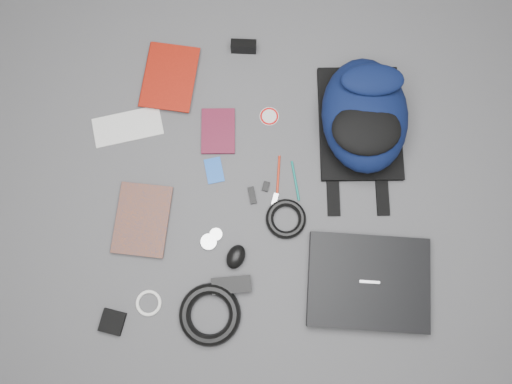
# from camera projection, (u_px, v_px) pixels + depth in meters

# --- Properties ---
(ground) EXTENTS (4.00, 4.00, 0.00)m
(ground) POSITION_uv_depth(u_px,v_px,m) (256.00, 193.00, 1.74)
(ground) COLOR #4F4F51
(ground) RESTS_ON ground
(backpack) EXTENTS (0.35, 0.48, 0.19)m
(backpack) POSITION_uv_depth(u_px,v_px,m) (365.00, 115.00, 1.70)
(backpack) COLOR black
(backpack) RESTS_ON ground
(laptop) EXTENTS (0.40, 0.31, 0.04)m
(laptop) POSITION_uv_depth(u_px,v_px,m) (368.00, 282.00, 1.66)
(laptop) COLOR black
(laptop) RESTS_ON ground
(textbook_red) EXTENTS (0.21, 0.27, 0.03)m
(textbook_red) POSITION_uv_depth(u_px,v_px,m) (144.00, 74.00, 1.82)
(textbook_red) COLOR maroon
(textbook_red) RESTS_ON ground
(comic_book) EXTENTS (0.19, 0.26, 0.02)m
(comic_book) POSITION_uv_depth(u_px,v_px,m) (116.00, 217.00, 1.72)
(comic_book) COLOR #B54E0C
(comic_book) RESTS_ON ground
(envelope) EXTENTS (0.27, 0.18, 0.00)m
(envelope) POSITION_uv_depth(u_px,v_px,m) (128.00, 126.00, 1.79)
(envelope) COLOR silver
(envelope) RESTS_ON ground
(dvd_case) EXTENTS (0.13, 0.18, 0.01)m
(dvd_case) POSITION_uv_depth(u_px,v_px,m) (218.00, 131.00, 1.78)
(dvd_case) COLOR #460D1D
(dvd_case) RESTS_ON ground
(compact_camera) EXTENTS (0.09, 0.04, 0.05)m
(compact_camera) POSITION_uv_depth(u_px,v_px,m) (244.00, 46.00, 1.83)
(compact_camera) COLOR black
(compact_camera) RESTS_ON ground
(sticker_disc) EXTENTS (0.09, 0.09, 0.00)m
(sticker_disc) POSITION_uv_depth(u_px,v_px,m) (269.00, 116.00, 1.80)
(sticker_disc) COLOR silver
(sticker_disc) RESTS_ON ground
(pen_teal) EXTENTS (0.04, 0.14, 0.01)m
(pen_teal) POSITION_uv_depth(u_px,v_px,m) (295.00, 181.00, 1.75)
(pen_teal) COLOR #0B675C
(pen_teal) RESTS_ON ground
(pen_red) EXTENTS (0.01, 0.14, 0.01)m
(pen_red) POSITION_uv_depth(u_px,v_px,m) (278.00, 176.00, 1.75)
(pen_red) COLOR #B6240E
(pen_red) RESTS_ON ground
(id_badge) EXTENTS (0.08, 0.10, 0.00)m
(id_badge) POSITION_uv_depth(u_px,v_px,m) (214.00, 170.00, 1.76)
(id_badge) COLOR #1850B6
(id_badge) RESTS_ON ground
(usb_black) EXTENTS (0.04, 0.06, 0.01)m
(usb_black) POSITION_uv_depth(u_px,v_px,m) (252.00, 195.00, 1.74)
(usb_black) COLOR black
(usb_black) RESTS_ON ground
(usb_silver) EXTENTS (0.02, 0.04, 0.01)m
(usb_silver) POSITION_uv_depth(u_px,v_px,m) (275.00, 199.00, 1.74)
(usb_silver) COLOR silver
(usb_silver) RESTS_ON ground
(key_fob) EXTENTS (0.03, 0.04, 0.01)m
(key_fob) POSITION_uv_depth(u_px,v_px,m) (266.00, 186.00, 1.74)
(key_fob) COLOR black
(key_fob) RESTS_ON ground
(mouse) EXTENTS (0.09, 0.10, 0.04)m
(mouse) POSITION_uv_depth(u_px,v_px,m) (236.00, 257.00, 1.68)
(mouse) COLOR black
(mouse) RESTS_ON ground
(headphone_left) EXTENTS (0.07, 0.07, 0.01)m
(headphone_left) POSITION_uv_depth(u_px,v_px,m) (209.00, 242.00, 1.70)
(headphone_left) COLOR silver
(headphone_left) RESTS_ON ground
(headphone_right) EXTENTS (0.05, 0.05, 0.01)m
(headphone_right) POSITION_uv_depth(u_px,v_px,m) (216.00, 234.00, 1.71)
(headphone_right) COLOR silver
(headphone_right) RESTS_ON ground
(cable_coil) EXTENTS (0.18, 0.18, 0.03)m
(cable_coil) POSITION_uv_depth(u_px,v_px,m) (286.00, 219.00, 1.71)
(cable_coil) COLOR black
(cable_coil) RESTS_ON ground
(power_brick) EXTENTS (0.14, 0.07, 0.03)m
(power_brick) POSITION_uv_depth(u_px,v_px,m) (231.00, 285.00, 1.67)
(power_brick) COLOR black
(power_brick) RESTS_ON ground
(power_cord_coil) EXTENTS (0.26, 0.26, 0.04)m
(power_cord_coil) POSITION_uv_depth(u_px,v_px,m) (210.00, 315.00, 1.64)
(power_cord_coil) COLOR black
(power_cord_coil) RESTS_ON ground
(pouch) EXTENTS (0.09, 0.09, 0.02)m
(pouch) POSITION_uv_depth(u_px,v_px,m) (112.00, 322.00, 1.65)
(pouch) COLOR black
(pouch) RESTS_ON ground
(white_cable_coil) EXTENTS (0.11, 0.11, 0.01)m
(white_cable_coil) POSITION_uv_depth(u_px,v_px,m) (149.00, 303.00, 1.66)
(white_cable_coil) COLOR white
(white_cable_coil) RESTS_ON ground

